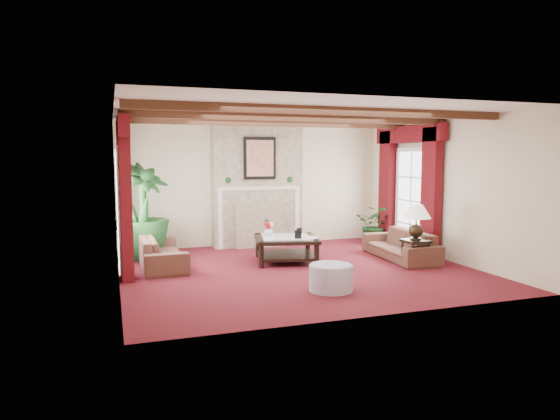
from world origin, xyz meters
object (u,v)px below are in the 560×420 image
object	(u,v)px
side_table	(415,253)
ottoman	(331,278)
sofa_left	(161,246)
sofa_right	(400,240)
potted_palm	(142,232)
coffee_table	(286,249)

from	to	relation	value
side_table	ottoman	bearing A→B (deg)	-154.77
sofa_left	sofa_right	world-z (taller)	sofa_right
potted_palm	coffee_table	size ratio (longest dim) A/B	1.85
sofa_right	sofa_left	bearing A→B (deg)	-96.83
potted_palm	side_table	distance (m)	5.20
ottoman	side_table	bearing A→B (deg)	25.23
sofa_right	ottoman	distance (m)	2.81
ottoman	sofa_left	bearing A→B (deg)	131.43
potted_palm	side_table	bearing A→B (deg)	-27.07
potted_palm	coffee_table	distance (m)	2.84
potted_palm	coffee_table	bearing A→B (deg)	-25.12
sofa_left	potted_palm	distance (m)	0.91
side_table	ottoman	xyz separation A→B (m)	(-2.13, -1.00, -0.06)
sofa_right	side_table	xyz separation A→B (m)	(-0.12, -0.69, -0.12)
sofa_right	ottoman	xyz separation A→B (m)	(-2.24, -1.69, -0.18)
sofa_left	coffee_table	world-z (taller)	sofa_left
side_table	sofa_left	bearing A→B (deg)	160.86
sofa_left	sofa_right	bearing A→B (deg)	-101.27
sofa_right	coffee_table	xyz separation A→B (m)	(-2.19, 0.48, -0.14)
sofa_left	ottoman	distance (m)	3.35
ottoman	sofa_right	bearing A→B (deg)	36.97
sofa_right	coffee_table	world-z (taller)	sofa_right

